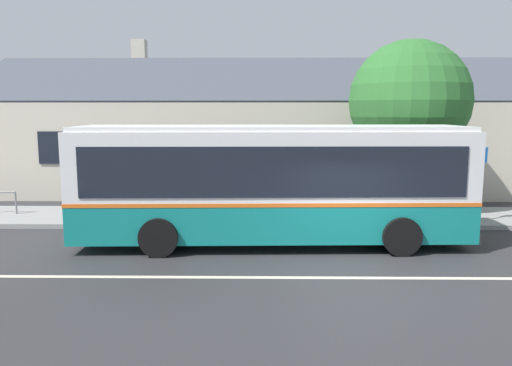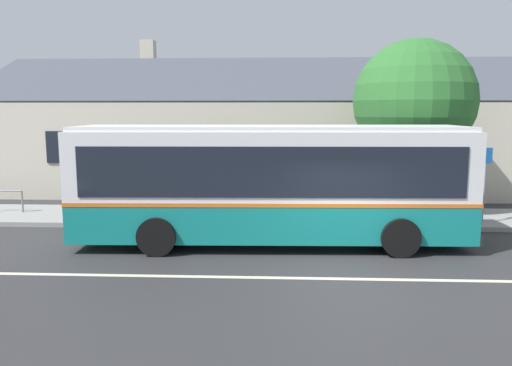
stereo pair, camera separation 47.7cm
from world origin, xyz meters
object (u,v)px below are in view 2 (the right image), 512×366
Objects in this scene: bike_rack at (7,197)px; bench_by_building at (104,206)px; bench_down_street at (250,203)px; street_tree_primary at (417,106)px; bus_stop_sign at (485,177)px; transit_bus at (271,181)px.

bench_by_building is at bearing -12.53° from bike_rack.
bench_by_building reaches higher than bike_rack.
bike_rack is at bearing 179.03° from bench_down_street.
street_tree_primary reaches higher than bike_rack.
transit_bus is at bearing -162.41° from bus_stop_sign.
bus_stop_sign is at bearing -7.37° from bench_down_street.
street_tree_primary is at bearing 3.52° from bike_rack.
bike_rack is (-15.87, 1.10, -0.96)m from bus_stop_sign.
bench_down_street is 7.51m from bus_stop_sign.
transit_bus reaches higher than bike_rack.
bench_by_building is at bearing 156.93° from transit_bus.
bench_by_building is 1.00× the size of bench_down_street.
bench_down_street is 0.28× the size of street_tree_primary.
transit_bus is 6.35× the size of bench_by_building.
street_tree_primary is at bearing 129.88° from bus_stop_sign.
bench_down_street is 1.45× the size of bike_rack.
street_tree_primary reaches higher than transit_bus.
bike_rack is at bearing 167.47° from bench_by_building.
bike_rack is (-14.23, -0.88, -3.15)m from street_tree_primary.
street_tree_primary reaches higher than bench_by_building.
bus_stop_sign is at bearing -50.12° from street_tree_primary.
transit_bus is 3.35m from bench_down_street.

